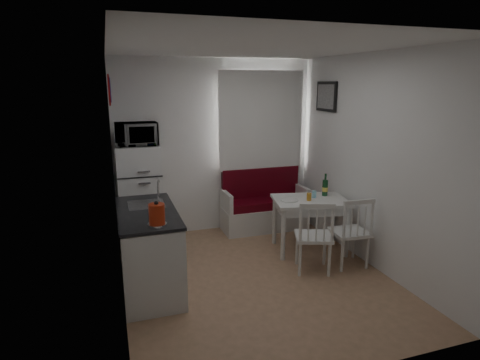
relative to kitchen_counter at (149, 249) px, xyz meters
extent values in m
cube|color=#9A7452|center=(1.20, -0.16, -0.46)|extent=(3.00, 3.50, 0.02)
cube|color=white|center=(1.20, -0.16, 2.14)|extent=(3.00, 3.50, 0.02)
cube|color=white|center=(1.20, 1.59, 0.84)|extent=(3.00, 0.02, 2.60)
cube|color=white|center=(1.20, -1.91, 0.84)|extent=(3.00, 0.02, 2.60)
cube|color=white|center=(-0.30, -0.16, 0.84)|extent=(0.02, 3.50, 2.60)
cube|color=white|center=(2.70, -0.16, 0.84)|extent=(0.02, 3.50, 2.60)
cube|color=silver|center=(1.90, 1.56, 1.17)|extent=(1.22, 0.06, 1.47)
cube|color=white|center=(1.90, 1.49, 1.22)|extent=(1.35, 0.02, 1.50)
cube|color=silver|center=(0.00, -0.01, -0.03)|extent=(0.60, 1.30, 0.86)
cube|color=black|center=(0.00, -0.01, 0.43)|extent=(0.62, 1.32, 0.03)
cube|color=#99999E|center=(0.02, 0.24, 0.39)|extent=(0.40, 0.40, 0.10)
cylinder|color=silver|center=(0.18, 0.42, 0.57)|extent=(0.02, 0.02, 0.26)
cylinder|color=navy|center=(-0.27, 1.29, 1.69)|extent=(0.03, 0.40, 0.40)
cube|color=black|center=(2.67, 0.94, 1.59)|extent=(0.04, 0.52, 0.42)
cube|color=silver|center=(1.90, 1.32, -0.27)|extent=(1.32, 0.51, 0.37)
cube|color=#510510|center=(1.90, 1.32, -0.03)|extent=(1.26, 0.47, 0.12)
cube|color=#510510|center=(1.90, 1.52, 0.26)|extent=(1.26, 0.10, 0.47)
cube|color=silver|center=(2.18, 0.37, 0.25)|extent=(1.08, 0.86, 0.04)
cube|color=silver|center=(2.18, 0.37, 0.17)|extent=(0.97, 0.74, 0.12)
cylinder|color=silver|center=(2.18, 0.37, -0.11)|extent=(0.06, 0.06, 0.69)
cube|color=silver|center=(1.93, -0.20, -0.02)|extent=(0.54, 0.53, 0.04)
cube|color=silver|center=(1.93, -0.38, 0.22)|extent=(0.39, 0.18, 0.45)
cube|color=silver|center=(2.43, -0.20, -0.02)|extent=(0.45, 0.43, 0.04)
cube|color=silver|center=(2.43, -0.38, 0.22)|extent=(0.40, 0.07, 0.44)
cube|color=white|center=(0.02, 1.24, 0.26)|extent=(0.57, 0.57, 1.44)
imported|color=white|center=(0.02, 1.19, 1.13)|extent=(0.54, 0.37, 0.30)
cylinder|color=#AA270D|center=(0.05, -0.54, 0.57)|extent=(0.18, 0.18, 0.24)
cylinder|color=#C38220|center=(2.13, 0.32, 0.32)|extent=(0.06, 0.06, 0.10)
cylinder|color=#8AD3EB|center=(2.26, 0.42, 0.32)|extent=(0.06, 0.06, 0.10)
cylinder|color=white|center=(1.88, 0.39, 0.28)|extent=(0.23, 0.23, 0.02)
camera|label=1|loc=(-0.34, -4.22, 1.78)|focal=30.00mm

